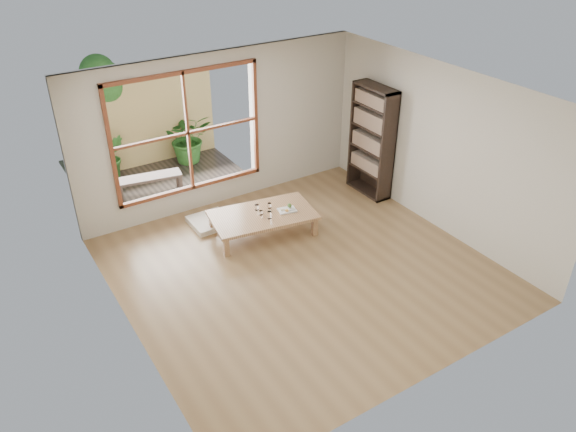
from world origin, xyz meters
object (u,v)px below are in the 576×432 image
at_px(low_table, 263,216).
at_px(bookshelf, 372,141).
at_px(food_tray, 288,209).
at_px(garden_bench, 149,179).

height_order(low_table, bookshelf, bookshelf).
height_order(food_tray, garden_bench, food_tray).
distance_m(low_table, garden_bench, 2.40).
xyz_separation_m(low_table, bookshelf, (2.32, 0.21, 0.66)).
bearing_deg(garden_bench, low_table, -54.39).
height_order(bookshelf, garden_bench, bookshelf).
xyz_separation_m(low_table, food_tray, (0.39, -0.11, 0.06)).
distance_m(low_table, food_tray, 0.41).
bearing_deg(low_table, food_tray, -6.88).
bearing_deg(garden_bench, bookshelf, -20.55).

